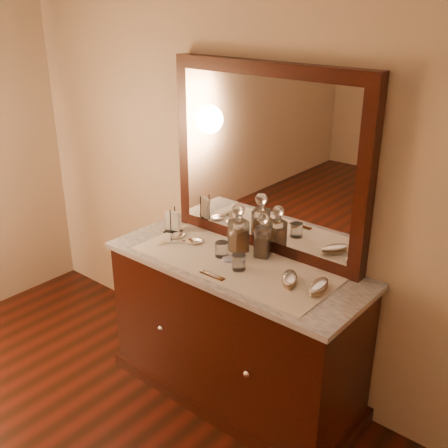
# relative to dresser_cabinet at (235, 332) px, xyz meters

# --- Properties ---
(dresser_cabinet) EXTENTS (1.40, 0.55, 0.82)m
(dresser_cabinet) POSITION_rel_dresser_cabinet_xyz_m (0.00, 0.00, 0.00)
(dresser_cabinet) COLOR black
(dresser_cabinet) RESTS_ON floor
(dresser_plinth) EXTENTS (1.46, 0.59, 0.08)m
(dresser_plinth) POSITION_rel_dresser_cabinet_xyz_m (0.00, 0.00, -0.37)
(dresser_plinth) COLOR black
(dresser_plinth) RESTS_ON floor
(knob_left) EXTENTS (0.04, 0.04, 0.04)m
(knob_left) POSITION_rel_dresser_cabinet_xyz_m (-0.30, -0.28, 0.04)
(knob_left) COLOR silver
(knob_left) RESTS_ON dresser_cabinet
(knob_right) EXTENTS (0.04, 0.04, 0.04)m
(knob_right) POSITION_rel_dresser_cabinet_xyz_m (0.30, -0.28, 0.04)
(knob_right) COLOR silver
(knob_right) RESTS_ON dresser_cabinet
(marble_top) EXTENTS (1.44, 0.59, 0.03)m
(marble_top) POSITION_rel_dresser_cabinet_xyz_m (0.00, 0.00, 0.42)
(marble_top) COLOR silver
(marble_top) RESTS_ON dresser_cabinet
(mirror_frame) EXTENTS (1.20, 0.08, 1.00)m
(mirror_frame) POSITION_rel_dresser_cabinet_xyz_m (0.00, 0.25, 0.94)
(mirror_frame) COLOR black
(mirror_frame) RESTS_ON marble_top
(mirror_glass) EXTENTS (1.06, 0.01, 0.86)m
(mirror_glass) POSITION_rel_dresser_cabinet_xyz_m (0.00, 0.21, 0.94)
(mirror_glass) COLOR white
(mirror_glass) RESTS_ON marble_top
(lace_runner) EXTENTS (1.10, 0.45, 0.00)m
(lace_runner) POSITION_rel_dresser_cabinet_xyz_m (0.00, -0.02, 0.44)
(lace_runner) COLOR beige
(lace_runner) RESTS_ON marble_top
(pin_dish) EXTENTS (0.08, 0.08, 0.01)m
(pin_dish) POSITION_rel_dresser_cabinet_xyz_m (-0.04, -0.01, 0.45)
(pin_dish) COLOR white
(pin_dish) RESTS_ON lace_runner
(comb) EXTENTS (0.15, 0.03, 0.01)m
(comb) POSITION_rel_dresser_cabinet_xyz_m (0.01, -0.20, 0.45)
(comb) COLOR #653012
(comb) RESTS_ON lace_runner
(napkin_rack) EXTENTS (0.12, 0.09, 0.15)m
(napkin_rack) POSITION_rel_dresser_cabinet_xyz_m (-0.53, 0.06, 0.50)
(napkin_rack) COLOR black
(napkin_rack) RESTS_ON marble_top
(decanter_left) EXTENTS (0.11, 0.11, 0.28)m
(decanter_left) POSITION_rel_dresser_cabinet_xyz_m (-0.07, 0.10, 0.55)
(decanter_left) COLOR brown
(decanter_left) RESTS_ON lace_runner
(decanter_right) EXTENTS (0.10, 0.10, 0.25)m
(decanter_right) POSITION_rel_dresser_cabinet_xyz_m (0.07, 0.14, 0.54)
(decanter_right) COLOR brown
(decanter_right) RESTS_ON lace_runner
(brush_near) EXTENTS (0.14, 0.17, 0.04)m
(brush_near) POSITION_rel_dresser_cabinet_xyz_m (0.35, -0.02, 0.47)
(brush_near) COLOR #8C7455
(brush_near) RESTS_ON lace_runner
(brush_far) EXTENTS (0.10, 0.18, 0.05)m
(brush_far) POSITION_rel_dresser_cabinet_xyz_m (0.49, 0.01, 0.47)
(brush_far) COLOR #8C7455
(brush_far) RESTS_ON lace_runner
(hand_mirror_outer) EXTENTS (0.08, 0.21, 0.02)m
(hand_mirror_outer) POSITION_rel_dresser_cabinet_xyz_m (-0.46, 0.01, 0.45)
(hand_mirror_outer) COLOR silver
(hand_mirror_outer) RESTS_ON lace_runner
(hand_mirror_inner) EXTENTS (0.21, 0.19, 0.02)m
(hand_mirror_inner) POSITION_rel_dresser_cabinet_xyz_m (-0.34, 0.02, 0.45)
(hand_mirror_inner) COLOR silver
(hand_mirror_inner) RESTS_ON lace_runner
(tumblers) EXTENTS (0.24, 0.13, 0.08)m
(tumblers) POSITION_rel_dresser_cabinet_xyz_m (-0.02, -0.03, 0.48)
(tumblers) COLOR white
(tumblers) RESTS_ON lace_runner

